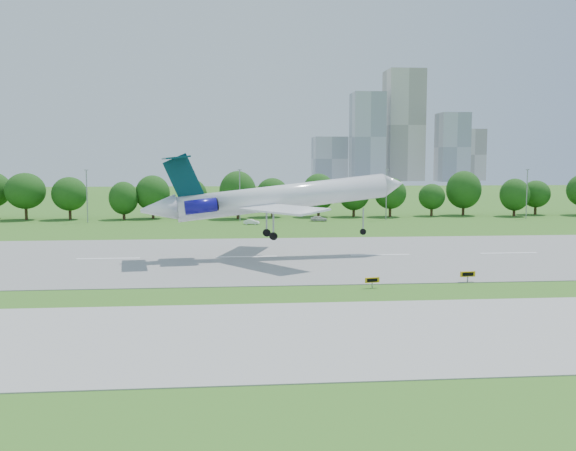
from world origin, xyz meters
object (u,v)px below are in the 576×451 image
(service_vehicle_a, at_px, (252,222))
(service_vehicle_b, at_px, (319,218))
(airliner, at_px, (271,198))
(taxi_sign_left, at_px, (372,280))

(service_vehicle_a, xyz_separation_m, service_vehicle_b, (16.08, 6.07, 0.09))
(airliner, distance_m, service_vehicle_a, 50.44)
(airliner, distance_m, taxi_sign_left, 27.18)
(taxi_sign_left, distance_m, service_vehicle_b, 80.11)
(taxi_sign_left, relative_size, service_vehicle_b, 0.43)
(taxi_sign_left, xyz_separation_m, service_vehicle_a, (-10.82, 73.87, -0.31))
(airliner, xyz_separation_m, service_vehicle_a, (-1.07, 49.76, -8.21))
(service_vehicle_a, bearing_deg, service_vehicle_b, -54.31)
(service_vehicle_a, bearing_deg, taxi_sign_left, -156.65)
(taxi_sign_left, bearing_deg, airliner, 99.85)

